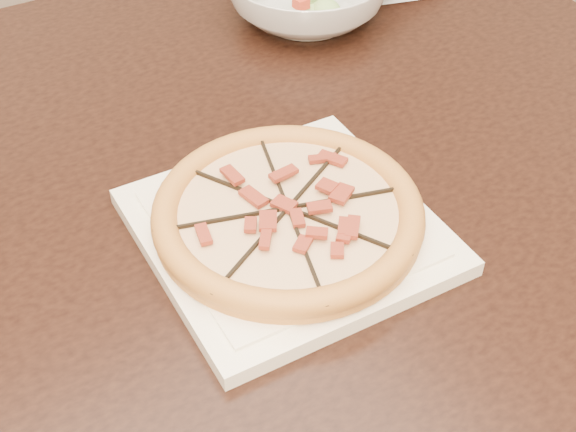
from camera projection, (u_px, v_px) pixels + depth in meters
name	position (u px, v px, depth m)	size (l,w,h in m)	color
dining_table	(132.00, 251.00, 0.95)	(1.61, 1.13, 0.75)	black
plate	(288.00, 230.00, 0.83)	(0.31, 0.31, 0.02)	white
pizza	(288.00, 213.00, 0.81)	(0.28, 0.28, 0.03)	gold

